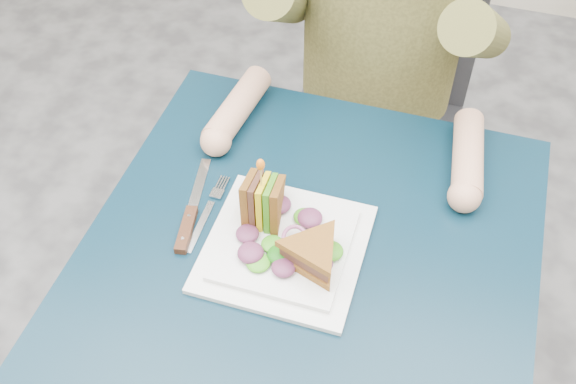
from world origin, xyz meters
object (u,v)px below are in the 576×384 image
(chair, at_px, (380,92))
(fork, at_px, (206,214))
(sandwich_upright, at_px, (262,203))
(table, at_px, (309,272))
(plate, at_px, (285,247))
(sandwich_flat, at_px, (313,254))
(knife, at_px, (189,221))

(chair, height_order, fork, chair)
(sandwich_upright, height_order, fork, sandwich_upright)
(table, relative_size, chair, 0.81)
(plate, xyz_separation_m, sandwich_flat, (0.06, -0.02, 0.04))
(plate, bearing_deg, knife, 177.91)
(table, distance_m, plate, 0.10)
(fork, bearing_deg, sandwich_upright, 8.00)
(sandwich_upright, height_order, knife, sandwich_upright)
(fork, bearing_deg, chair, 73.32)
(table, distance_m, sandwich_flat, 0.13)
(chair, relative_size, sandwich_upright, 6.39)
(table, xyz_separation_m, plate, (-0.04, -0.02, 0.09))
(chair, xyz_separation_m, sandwich_flat, (0.02, -0.70, 0.23))
(chair, height_order, plate, chair)
(chair, xyz_separation_m, fork, (-0.19, -0.64, 0.19))
(table, distance_m, chair, 0.66)
(knife, bearing_deg, table, 4.22)
(sandwich_upright, bearing_deg, plate, -40.01)
(table, relative_size, sandwich_flat, 4.83)
(fork, bearing_deg, plate, -11.36)
(chair, relative_size, sandwich_flat, 5.99)
(table, bearing_deg, plate, -149.91)
(plate, relative_size, fork, 1.45)
(sandwich_upright, xyz_separation_m, fork, (-0.10, -0.01, -0.05))
(table, relative_size, fork, 4.18)
(plate, relative_size, sandwich_upright, 1.79)
(table, height_order, plate, plate)
(plate, xyz_separation_m, knife, (-0.18, 0.01, -0.00))
(table, bearing_deg, knife, -175.78)
(sandwich_upright, bearing_deg, knife, -162.51)
(sandwich_flat, bearing_deg, plate, 155.56)
(plate, bearing_deg, sandwich_flat, -24.44)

